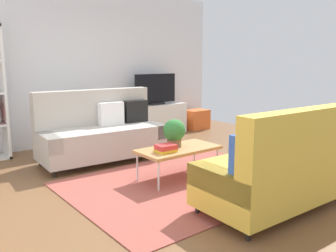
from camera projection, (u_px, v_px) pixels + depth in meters
The scene contains 16 objects.
ground_plane at pixel (168, 179), 4.71m from camera, with size 7.68×7.68×0.00m, color brown.
wall_far at pixel (76, 66), 6.61m from camera, with size 6.40×0.12×2.90m, color silver.
area_rug at pixel (185, 183), 4.55m from camera, with size 2.90×2.20×0.01m, color #9E4C42.
couch_beige at pixel (102, 132), 5.53m from camera, with size 1.95×0.95×1.10m.
couch_green at pixel (285, 167), 3.73m from camera, with size 1.93×0.91×1.10m.
coffee_table at pixel (178, 150), 4.67m from camera, with size 1.10×0.56×0.42m.
tv_console at pixel (155, 119), 7.52m from camera, with size 1.40×0.44×0.64m, color silver.
tv at pixel (156, 90), 7.39m from camera, with size 1.00×0.20×0.64m.
storage_trunk at pixel (196, 119), 8.13m from camera, with size 0.52×0.40×0.44m, color orange.
potted_plant at pixel (174, 132), 4.68m from camera, with size 0.30×0.30×0.37m.
table_book_0 at pixel (166, 151), 4.44m from camera, with size 0.24×0.18×0.04m, color gold.
table_book_1 at pixel (166, 148), 4.43m from camera, with size 0.24×0.18×0.03m, color red.
table_book_2 at pixel (166, 146), 4.42m from camera, with size 0.24×0.18×0.03m, color red.
vase_0 at pixel (130, 102), 7.13m from camera, with size 0.10×0.10×0.18m, color silver.
bottle_0 at pixel (139, 102), 7.16m from camera, with size 0.06×0.06×0.18m, color #3F8C4C.
bottle_1 at pixel (144, 101), 7.23m from camera, with size 0.04×0.04×0.18m, color gold.
Camera 1 is at (-2.78, -3.54, 1.56)m, focal length 37.81 mm.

